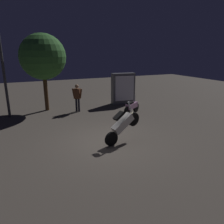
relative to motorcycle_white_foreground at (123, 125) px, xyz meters
The scene contains 7 objects.
ground_plane 0.94m from the motorcycle_white_foreground, 148.37° to the left, with size 40.00×40.00×0.00m, color #4C443D.
motorcycle_white_foreground is the anchor object (origin of this frame).
motorcycle_pink_parked_left 4.04m from the motorcycle_white_foreground, 55.01° to the left, with size 1.46×0.97×1.11m.
person_rider_beside 5.15m from the motorcycle_white_foreground, 94.17° to the left, with size 0.56×0.50×1.65m.
streetlamp_near 7.49m from the motorcycle_white_foreground, 126.23° to the left, with size 0.36×0.36×5.56m.
tree_left_bg 7.01m from the motorcycle_white_foreground, 107.80° to the left, with size 2.66×2.66×4.54m.
kiosk_billboard 6.62m from the motorcycle_white_foreground, 62.26° to the left, with size 1.63×0.65×2.10m.
Camera 1 is at (-3.13, -7.21, 3.50)m, focal length 33.78 mm.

